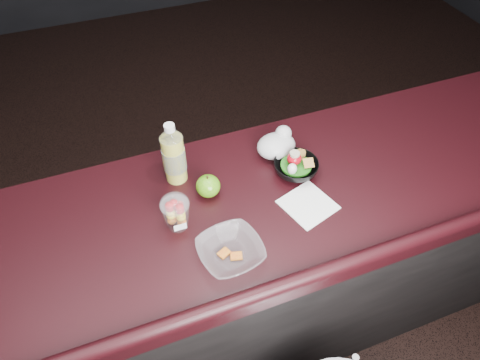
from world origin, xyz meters
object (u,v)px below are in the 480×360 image
green_apple (208,186)px  fruit_cup (176,212)px  takeout_bowl (230,251)px  snack_bowl (296,167)px  lemonade_bottle (174,157)px

green_apple → fruit_cup: bearing=-145.0°
fruit_cup → takeout_bowl: (0.12, -0.17, -0.04)m
fruit_cup → snack_bowl: bearing=10.1°
snack_bowl → takeout_bowl: bearing=-143.3°
fruit_cup → takeout_bowl: size_ratio=0.60×
fruit_cup → green_apple: size_ratio=1.51×
takeout_bowl → snack_bowl: bearing=36.7°
green_apple → takeout_bowl: 0.27m
lemonade_bottle → fruit_cup: lemonade_bottle is taller
takeout_bowl → fruit_cup: bearing=125.2°
fruit_cup → lemonade_bottle: bearing=76.0°
lemonade_bottle → fruit_cup: bearing=-104.0°
lemonade_bottle → fruit_cup: size_ratio=1.84×
snack_bowl → green_apple: bearing=177.7°
green_apple → snack_bowl: same height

